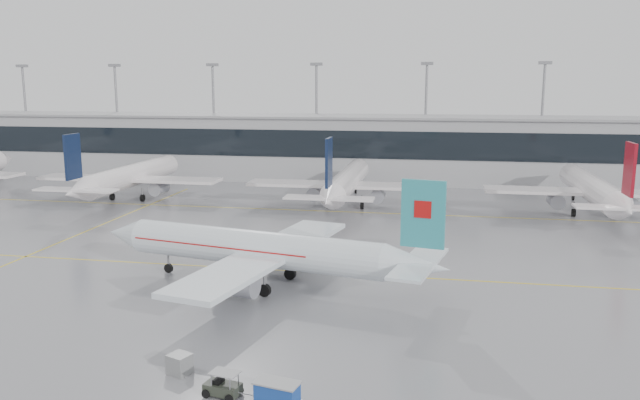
% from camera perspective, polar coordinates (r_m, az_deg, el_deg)
% --- Properties ---
extents(ground, '(320.00, 320.00, 0.00)m').
position_cam_1_polar(ground, '(62.12, -2.01, -6.53)').
color(ground, gray).
rests_on(ground, ground).
extents(taxi_line_main, '(120.00, 0.25, 0.01)m').
position_cam_1_polar(taxi_line_main, '(62.12, -2.01, -6.52)').
color(taxi_line_main, yellow).
rests_on(taxi_line_main, ground).
extents(taxi_line_north, '(120.00, 0.25, 0.01)m').
position_cam_1_polar(taxi_line_north, '(90.77, 2.05, -1.07)').
color(taxi_line_north, yellow).
rests_on(taxi_line_north, ground).
extents(taxi_line_cross, '(0.25, 60.00, 0.01)m').
position_cam_1_polar(taxi_line_cross, '(86.57, -19.57, -2.25)').
color(taxi_line_cross, yellow).
rests_on(taxi_line_cross, ground).
extents(terminal, '(180.00, 15.00, 12.00)m').
position_cam_1_polar(terminal, '(121.30, 4.28, 4.69)').
color(terminal, '#9F9FA3').
rests_on(terminal, ground).
extents(terminal_glass, '(180.00, 0.20, 5.00)m').
position_cam_1_polar(terminal_glass, '(113.69, 3.87, 5.07)').
color(terminal_glass, black).
rests_on(terminal_glass, ground).
extents(terminal_roof, '(182.00, 16.00, 0.40)m').
position_cam_1_polar(terminal_roof, '(120.84, 4.32, 7.61)').
color(terminal_roof, gray).
rests_on(terminal_roof, ground).
extents(light_masts, '(156.40, 1.00, 22.60)m').
position_cam_1_polar(light_masts, '(126.75, 4.62, 8.26)').
color(light_masts, gray).
rests_on(light_masts, ground).
extents(air_canada_jet, '(34.46, 27.47, 10.68)m').
position_cam_1_polar(air_canada_jet, '(56.96, -4.98, -4.62)').
color(air_canada_jet, white).
rests_on(air_canada_jet, ground).
extents(parked_jet_b, '(29.64, 36.96, 11.72)m').
position_cam_1_polar(parked_jet_b, '(104.42, -17.00, 2.06)').
color(parked_jet_b, white).
rests_on(parked_jet_b, ground).
extents(parked_jet_c, '(29.64, 36.96, 11.72)m').
position_cam_1_polar(parked_jet_c, '(93.71, 2.39, 1.59)').
color(parked_jet_c, white).
rests_on(parked_jet_c, ground).
extents(parked_jet_d, '(29.64, 36.96, 11.72)m').
position_cam_1_polar(parked_jet_d, '(95.44, 23.69, 0.88)').
color(parked_jet_d, white).
rests_on(parked_jet_d, ground).
extents(baggage_tug, '(3.26, 1.74, 1.55)m').
position_cam_1_polar(baggage_tug, '(38.89, -8.89, -16.57)').
color(baggage_tug, '#2A2F26').
rests_on(baggage_tug, ground).
extents(baggage_cart, '(2.82, 1.94, 1.60)m').
position_cam_1_polar(baggage_cart, '(37.13, -3.94, -17.17)').
color(baggage_cart, gray).
rests_on(baggage_cart, ground).
extents(gse_unit, '(1.68, 1.63, 1.31)m').
position_cam_1_polar(gse_unit, '(41.97, -12.71, -14.43)').
color(gse_unit, gray).
rests_on(gse_unit, ground).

